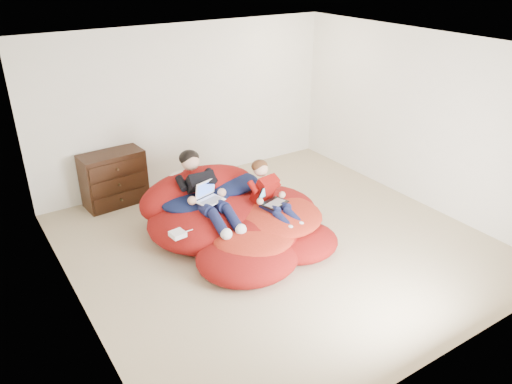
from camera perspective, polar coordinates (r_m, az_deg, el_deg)
name	(u,v)px	position (r m, az deg, el deg)	size (l,w,h in m)	color
room_shell	(277,228)	(6.46, 2.46, -4.17)	(5.10, 5.10, 2.77)	tan
dresser	(114,179)	(7.68, -15.94, 1.47)	(0.93, 0.54, 0.81)	black
beanbag_pile	(236,219)	(6.61, -2.32, -3.08)	(2.33, 2.32, 0.87)	maroon
cream_pillow	(181,182)	(6.85, -8.55, 1.18)	(0.47, 0.30, 0.30)	#EFE6CF
older_boy	(203,188)	(6.47, -6.06, 0.42)	(0.38, 1.33, 0.75)	black
younger_boy	(270,192)	(6.48, 1.59, -0.01)	(0.33, 0.98, 0.68)	#9D120D
laptop_white	(208,195)	(6.38, -5.46, -0.38)	(0.37, 0.35, 0.24)	white
laptop_black	(271,198)	(6.48, 1.78, -0.64)	(0.38, 0.41, 0.23)	black
power_adapter	(178,234)	(6.01, -8.95, -4.77)	(0.16, 0.16, 0.06)	white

